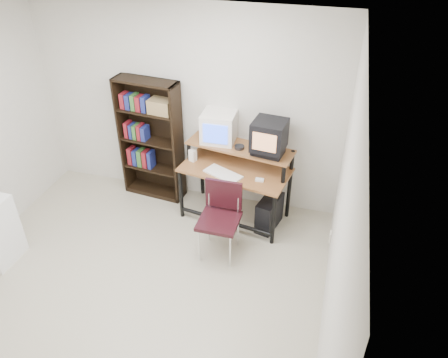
% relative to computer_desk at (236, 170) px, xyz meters
% --- Properties ---
extents(floor, '(4.00, 4.00, 0.01)m').
position_rel_computer_desk_xyz_m(floor, '(-0.75, -1.62, -0.71)').
color(floor, '#C0B89F').
rests_on(floor, ground).
extents(ceiling, '(4.00, 4.00, 0.01)m').
position_rel_computer_desk_xyz_m(ceiling, '(-0.75, -1.62, 1.90)').
color(ceiling, white).
rests_on(ceiling, back_wall).
extents(back_wall, '(4.00, 0.01, 2.60)m').
position_rel_computer_desk_xyz_m(back_wall, '(-0.75, 0.38, 0.60)').
color(back_wall, silver).
rests_on(back_wall, floor).
extents(right_wall, '(0.01, 4.00, 2.60)m').
position_rel_computer_desk_xyz_m(right_wall, '(1.25, -1.62, 0.60)').
color(right_wall, silver).
rests_on(right_wall, floor).
extents(computer_desk, '(1.42, 0.88, 0.98)m').
position_rel_computer_desk_xyz_m(computer_desk, '(0.00, 0.00, 0.00)').
color(computer_desk, '#935C30').
rests_on(computer_desk, floor).
extents(crt_monitor, '(0.42, 0.43, 0.38)m').
position_rel_computer_desk_xyz_m(crt_monitor, '(-0.27, 0.21, 0.46)').
color(crt_monitor, white).
rests_on(crt_monitor, computer_desk).
extents(vcr, '(0.40, 0.31, 0.08)m').
position_rel_computer_desk_xyz_m(vcr, '(0.38, 0.02, 0.31)').
color(vcr, black).
rests_on(vcr, computer_desk).
extents(crt_tv, '(0.42, 0.41, 0.35)m').
position_rel_computer_desk_xyz_m(crt_tv, '(0.38, 0.03, 0.53)').
color(crt_tv, black).
rests_on(crt_tv, vcr).
extents(cd_spindle, '(0.12, 0.12, 0.05)m').
position_rel_computer_desk_xyz_m(cd_spindle, '(0.02, 0.05, 0.29)').
color(cd_spindle, '#26262B').
rests_on(cd_spindle, computer_desk).
extents(keyboard, '(0.51, 0.39, 0.03)m').
position_rel_computer_desk_xyz_m(keyboard, '(-0.11, -0.19, 0.04)').
color(keyboard, white).
rests_on(keyboard, computer_desk).
extents(mousepad, '(0.25, 0.22, 0.01)m').
position_rel_computer_desk_xyz_m(mousepad, '(0.32, -0.20, 0.02)').
color(mousepad, black).
rests_on(mousepad, computer_desk).
extents(mouse, '(0.10, 0.06, 0.03)m').
position_rel_computer_desk_xyz_m(mouse, '(0.34, -0.20, 0.04)').
color(mouse, white).
rests_on(mouse, mousepad).
extents(desk_speaker, '(0.10, 0.10, 0.17)m').
position_rel_computer_desk_xyz_m(desk_speaker, '(-0.57, 0.02, 0.10)').
color(desk_speaker, white).
rests_on(desk_speaker, computer_desk).
extents(pc_tower, '(0.30, 0.49, 0.42)m').
position_rel_computer_desk_xyz_m(pc_tower, '(0.47, -0.11, -0.49)').
color(pc_tower, black).
rests_on(pc_tower, floor).
extents(school_chair, '(0.45, 0.45, 0.90)m').
position_rel_computer_desk_xyz_m(school_chair, '(-0.01, -0.68, -0.15)').
color(school_chair, black).
rests_on(school_chair, floor).
extents(bookshelf, '(0.86, 0.37, 1.67)m').
position_rel_computer_desk_xyz_m(bookshelf, '(-1.22, 0.23, 0.16)').
color(bookshelf, black).
rests_on(bookshelf, floor).
extents(wall_outlet, '(0.02, 0.08, 0.12)m').
position_rel_computer_desk_xyz_m(wall_outlet, '(1.23, -0.47, -0.40)').
color(wall_outlet, beige).
rests_on(wall_outlet, right_wall).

